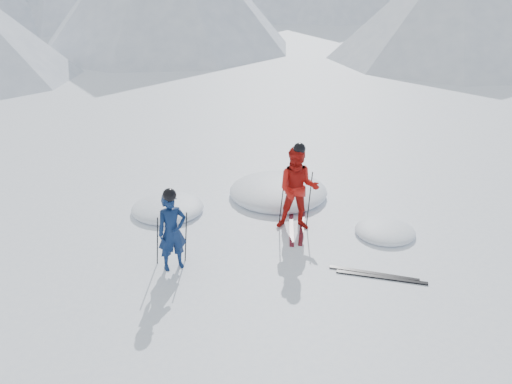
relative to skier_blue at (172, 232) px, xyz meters
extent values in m
plane|color=white|center=(3.32, 0.43, -0.79)|extent=(160.00, 160.00, 0.00)
imported|color=#0C1F4A|center=(0.00, 0.00, 0.00)|extent=(0.67, 0.55, 1.57)
imported|color=#AD120D|center=(2.70, 1.32, 0.16)|extent=(1.05, 0.89, 1.89)
cylinder|color=black|center=(-0.30, 0.15, -0.26)|extent=(0.11, 0.08, 1.05)
cylinder|color=black|center=(0.25, 0.25, -0.26)|extent=(0.11, 0.07, 1.05)
cylinder|color=black|center=(2.40, 1.57, -0.16)|extent=(0.12, 0.10, 1.26)
cylinder|color=black|center=(3.00, 1.47, -0.16)|extent=(0.12, 0.09, 1.26)
cube|color=black|center=(2.58, 1.32, -0.77)|extent=(0.39, 1.69, 0.03)
cube|color=black|center=(2.82, 1.32, -0.77)|extent=(0.50, 1.67, 0.03)
cube|color=black|center=(3.79, -0.74, -0.77)|extent=(1.59, 0.77, 0.03)
cube|color=black|center=(3.89, -0.89, -0.77)|extent=(1.61, 0.72, 0.03)
ellipsoid|color=white|center=(-0.18, 2.53, -0.79)|extent=(1.71, 1.71, 0.38)
ellipsoid|color=white|center=(4.56, 0.80, -0.79)|extent=(1.31, 1.31, 0.29)
ellipsoid|color=white|center=(2.57, 3.09, -0.79)|extent=(2.46, 2.46, 0.54)
camera|label=1|loc=(0.44, -9.20, 4.89)|focal=38.00mm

